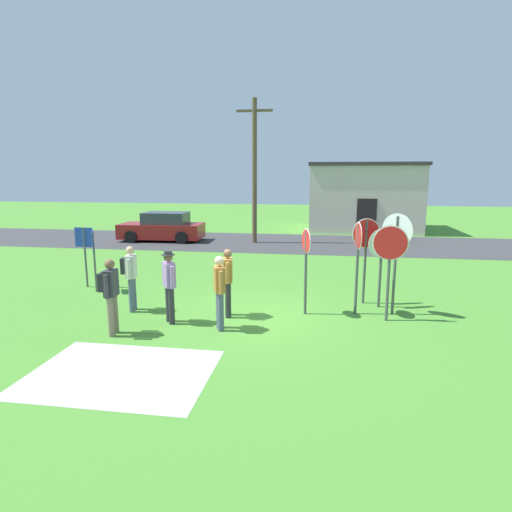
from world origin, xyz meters
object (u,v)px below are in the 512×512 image
stop_sign_rear_right (366,245)px  person_in_dark_shirt (131,274)px  stop_sign_rear_left (306,258)px  stop_sign_far_back (396,245)px  utility_pole (255,169)px  person_in_teal (228,279)px  stop_sign_tallest (358,253)px  parked_car_on_street (163,228)px  stop_sign_center_cluster (381,254)px  info_panel_middle (85,246)px  info_panel_leftmost (94,250)px  person_holding_notes (110,291)px  person_near_signs (169,282)px  stop_sign_nearest (390,256)px  person_with_sunhat (220,289)px

stop_sign_rear_right → person_in_dark_shirt: size_ratio=1.38×
stop_sign_rear_left → stop_sign_far_back: bearing=8.7°
utility_pole → person_in_teal: bearing=-84.2°
stop_sign_rear_right → stop_sign_tallest: 1.01m
parked_car_on_street → stop_sign_tallest: size_ratio=1.88×
stop_sign_center_cluster → info_panel_middle: bearing=175.4°
stop_sign_tallest → info_panel_middle: (-8.08, 1.39, -0.27)m
info_panel_leftmost → person_holding_notes: bearing=-56.0°
stop_sign_far_back → info_panel_leftmost: size_ratio=1.39×
person_near_signs → stop_sign_center_cluster: bearing=21.9°
stop_sign_tallest → person_holding_notes: 5.85m
utility_pole → stop_sign_nearest: size_ratio=3.09×
stop_sign_rear_right → person_in_dark_shirt: bearing=-165.0°
stop_sign_nearest → person_in_dark_shirt: stop_sign_nearest is taller
stop_sign_nearest → info_panel_middle: stop_sign_nearest is taller
stop_sign_center_cluster → person_in_dark_shirt: 6.47m
stop_sign_center_cluster → person_in_dark_shirt: bearing=-168.3°
stop_sign_rear_right → stop_sign_rear_left: 1.94m
person_in_teal → person_in_dark_shirt: bearing=179.0°
stop_sign_tallest → person_with_sunhat: stop_sign_tallest is taller
person_in_teal → info_panel_middle: 5.38m
stop_sign_far_back → stop_sign_center_cluster: 0.69m
stop_sign_tallest → info_panel_middle: bearing=170.2°
stop_sign_center_cluster → stop_sign_rear_left: size_ratio=0.97×
parked_car_on_street → stop_sign_nearest: 14.94m
stop_sign_rear_right → utility_pole: bearing=114.7°
stop_sign_rear_right → stop_sign_rear_left: (-1.54, -1.17, -0.16)m
stop_sign_tallest → person_in_dark_shirt: 5.73m
person_with_sunhat → person_in_teal: 0.92m
person_holding_notes → info_panel_middle: bearing=126.6°
parked_car_on_street → info_panel_middle: info_panel_middle is taller
stop_sign_tallest → person_in_dark_shirt: size_ratio=1.38×
person_with_sunhat → info_panel_leftmost: info_panel_leftmost is taller
stop_sign_rear_left → info_panel_leftmost: size_ratio=1.19×
stop_sign_nearest → stop_sign_tallest: bearing=152.5°
person_in_teal → stop_sign_rear_right: bearing=25.7°
info_panel_leftmost → parked_car_on_street: bearing=99.6°
stop_sign_rear_right → stop_sign_tallest: size_ratio=1.00×
info_panel_middle → stop_sign_tallest: bearing=-9.8°
stop_sign_rear_left → stop_sign_rear_right: bearing=37.2°
stop_sign_far_back → info_panel_middle: (-9.01, 1.26, -0.46)m
parked_car_on_street → info_panel_middle: (1.10, -9.39, 0.60)m
utility_pole → stop_sign_center_cluster: bearing=-64.2°
stop_sign_far_back → stop_sign_rear_left: size_ratio=1.17×
stop_sign_nearest → person_in_teal: size_ratio=1.36×
person_holding_notes → person_with_sunhat: same height
person_holding_notes → person_with_sunhat: (2.25, 0.68, -0.03)m
utility_pole → stop_sign_rear_right: utility_pole is taller
stop_sign_rear_right → stop_sign_center_cluster: 0.49m
stop_sign_far_back → stop_sign_nearest: bearing=-113.6°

